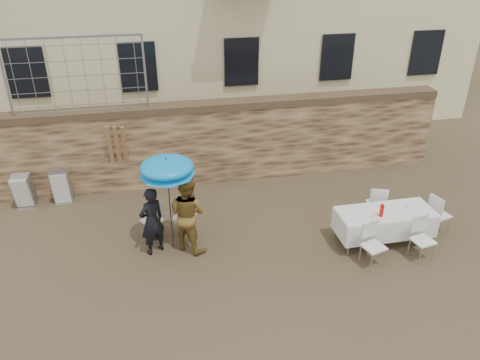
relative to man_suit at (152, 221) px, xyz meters
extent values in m
plane|color=brown|center=(1.54, -1.91, -0.78)|extent=(80.00, 80.00, 0.00)
cube|color=olive|center=(1.54, 3.09, 0.32)|extent=(13.00, 0.50, 2.20)
imported|color=black|center=(0.00, 0.00, 0.00)|extent=(0.68, 0.61, 1.55)
imported|color=#AC8034|center=(0.75, 0.00, 0.09)|extent=(1.07, 1.06, 1.74)
cylinder|color=#3F3F44|center=(0.40, 0.10, 0.11)|extent=(0.03, 0.03, 1.78)
cone|color=#098EE3|center=(0.40, 0.10, 1.12)|extent=(1.14, 1.14, 0.22)
cube|color=white|center=(5.00, -0.60, -0.03)|extent=(2.10, 0.85, 0.05)
cylinder|color=silver|center=(4.05, -0.94, -0.41)|extent=(0.04, 0.04, 0.74)
cylinder|color=silver|center=(5.95, -0.94, -0.41)|extent=(0.04, 0.04, 0.74)
cylinder|color=silver|center=(4.05, -0.25, -0.41)|extent=(0.04, 0.04, 0.74)
cylinder|color=silver|center=(5.95, -0.25, -0.41)|extent=(0.04, 0.04, 0.74)
cylinder|color=red|center=(4.80, -0.75, 0.13)|extent=(0.09, 0.09, 0.26)
camera|label=1|loc=(0.19, -8.43, 5.35)|focal=35.00mm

